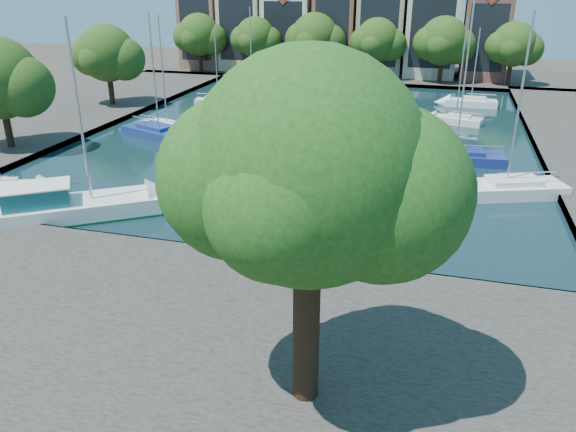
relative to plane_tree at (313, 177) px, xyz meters
name	(u,v)px	position (x,y,z in m)	size (l,w,h in m)	color
ground	(201,253)	(-7.62, 9.01, -7.67)	(160.00, 160.00, 0.00)	#38332B
water_basin	(312,133)	(-7.62, 33.01, -7.63)	(38.00, 50.00, 0.08)	black
near_quay	(126,328)	(-7.62, 2.01, -7.42)	(50.00, 14.00, 0.50)	#46423C
far_quay	(365,74)	(-7.62, 65.01, -7.42)	(60.00, 16.00, 0.50)	#46423C
left_quay	(64,113)	(-32.62, 33.01, -7.42)	(14.00, 52.00, 0.50)	#46423C
plane_tree	(313,177)	(0.00, 0.00, 0.00)	(8.32, 6.40, 10.62)	#332114
townhouse_west_end	(207,16)	(-30.62, 64.99, -0.31)	(5.44, 9.18, 14.93)	#865C49
townhouse_west_mid	(247,10)	(-24.62, 64.99, 0.56)	(5.94, 9.18, 16.79)	beige
townhouse_west_inner	(292,18)	(-18.12, 64.99, -0.32)	(6.43, 9.18, 15.15)	silver
townhouse_center	(339,11)	(-11.62, 64.99, 0.69)	(5.44, 9.18, 16.93)	brown
townhouse_east_inner	(384,17)	(-5.62, 64.99, 0.06)	(5.94, 9.18, 15.79)	tan
townhouse_east_mid	(435,14)	(0.88, 64.99, 0.43)	(6.43, 9.18, 16.65)	beige
townhouse_east_end	(487,24)	(7.38, 64.99, -0.56)	(5.44, 9.18, 14.43)	brown
far_tree_far_west	(200,36)	(-29.51, 59.50, -2.49)	(7.28, 5.60, 7.68)	#332114
far_tree_west	(256,39)	(-21.52, 59.50, -2.60)	(6.76, 5.20, 7.36)	#332114
far_tree_mid_west	(315,38)	(-13.51, 59.50, -2.38)	(7.80, 6.00, 8.00)	#332114
far_tree_mid_east	(378,42)	(-5.52, 59.50, -2.54)	(7.02, 5.40, 7.52)	#332114
far_tree_east	(444,42)	(2.49, 59.50, -2.43)	(7.54, 5.80, 7.84)	#332114
far_tree_far_east	(514,46)	(10.48, 59.50, -2.60)	(6.76, 5.20, 7.36)	#332114
side_tree_left_near	(0,81)	(-28.51, 21.00, -2.18)	(7.80, 6.00, 8.20)	#332114
side_tree_left_far	(108,55)	(-29.51, 37.00, -2.29)	(7.28, 5.60, 7.88)	#332114
giraffe_statue	(260,215)	(-3.89, 7.20, -4.49)	(3.82, 1.01, 5.46)	#342A1A
motorsailer	(65,205)	(-16.50, 10.82, -6.77)	(9.41, 7.70, 10.67)	silver
sailboat_left_a	(2,187)	(-22.62, 13.01, -7.09)	(5.68, 3.81, 9.18)	white
sailboat_left_b	(159,131)	(-19.62, 27.87, -7.04)	(7.47, 4.90, 10.00)	navy
sailboat_left_c	(168,127)	(-19.62, 29.39, -7.09)	(6.90, 3.85, 9.68)	white
sailboat_left_d	(218,100)	(-19.77, 41.32, -7.10)	(4.99, 2.56, 7.70)	silver
sailboat_left_e	(252,83)	(-19.62, 51.82, -7.01)	(6.02, 2.66, 9.29)	silver
sailboat_right_a	(506,186)	(7.38, 21.20, -7.00)	(7.52, 4.85, 10.80)	silver
sailboat_right_b	(456,155)	(4.38, 27.44, -7.05)	(7.18, 3.12, 11.77)	navy
sailboat_right_c	(456,118)	(4.38, 39.50, -7.09)	(4.91, 2.68, 9.25)	silver
sailboat_right_d	(471,101)	(5.90, 47.75, -7.05)	(5.23, 1.89, 7.83)	white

